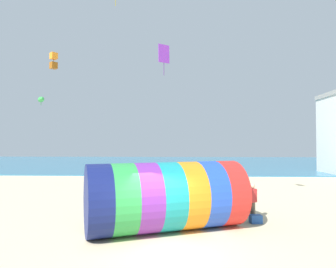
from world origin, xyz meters
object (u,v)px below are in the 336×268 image
kite_green_parafoil (41,99)px  bystander_near_water (158,182)px  kite_orange_box (54,61)px  kite_handler (253,201)px  cooler_box (256,219)px  bystander_mid_beach (165,183)px  giant_inflatable_tube (167,196)px  kite_purple_diamond (164,54)px

kite_green_parafoil → bystander_near_water: size_ratio=0.85×
kite_green_parafoil → kite_orange_box: bearing=-57.3°
kite_handler → cooler_box: size_ratio=3.27×
kite_handler → bystander_mid_beach: (-4.42, 5.67, 0.03)m
kite_handler → giant_inflatable_tube: bearing=-155.4°
kite_green_parafoil → bystander_near_water: (9.77, -2.78, -6.26)m
kite_purple_diamond → kite_orange_box: 8.09m
bystander_mid_beach → cooler_box: (4.43, -6.18, -0.72)m
kite_orange_box → bystander_near_water: (6.64, 2.11, -8.05)m
kite_handler → kite_purple_diamond: (-4.24, 1.25, 7.38)m
kite_orange_box → kite_handler: bearing=-21.7°
kite_handler → cooler_box: (0.01, -0.50, -0.69)m
giant_inflatable_tube → kite_orange_box: bearing=139.9°
giant_inflatable_tube → kite_purple_diamond: (-0.28, 3.06, 6.84)m
giant_inflatable_tube → kite_orange_box: size_ratio=6.36×
kite_purple_diamond → kite_green_parafoil: size_ratio=1.14×
kite_purple_diamond → bystander_near_water: 9.22m
bystander_mid_beach → kite_handler: bearing=-52.1°
giant_inflatable_tube → kite_purple_diamond: kite_purple_diamond is taller
kite_green_parafoil → kite_orange_box: (3.14, -4.89, 1.79)m
giant_inflatable_tube → kite_handler: giant_inflatable_tube is taller
kite_purple_diamond → cooler_box: bearing=-22.4°
kite_handler → bystander_near_water: (-4.94, 6.71, -0.02)m
giant_inflatable_tube → cooler_box: (3.97, 1.31, -1.23)m
bystander_mid_beach → bystander_near_water: bearing=116.6°
kite_handler → cooler_box: 0.85m
giant_inflatable_tube → cooler_box: bearing=18.3°
bystander_mid_beach → cooler_box: bystander_mid_beach is taller
giant_inflatable_tube → cooler_box: size_ratio=13.49×
cooler_box → kite_handler: bearing=91.1°
kite_handler → kite_purple_diamond: 8.60m
kite_orange_box → bystander_mid_beach: 10.79m
kite_handler → kite_purple_diamond: kite_purple_diamond is taller
giant_inflatable_tube → bystander_near_water: giant_inflatable_tube is taller
kite_orange_box → cooler_box: 15.38m
kite_handler → kite_purple_diamond: size_ratio=1.05×
giant_inflatable_tube → kite_handler: size_ratio=4.13×
kite_purple_diamond → giant_inflatable_tube: bearing=-84.7°
kite_green_parafoil → bystander_near_water: 11.94m
kite_purple_diamond → kite_green_parafoil: (-10.47, 8.24, -1.13)m
kite_handler → kite_orange_box: bearing=158.3°
kite_purple_diamond → kite_handler: bearing=-16.4°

